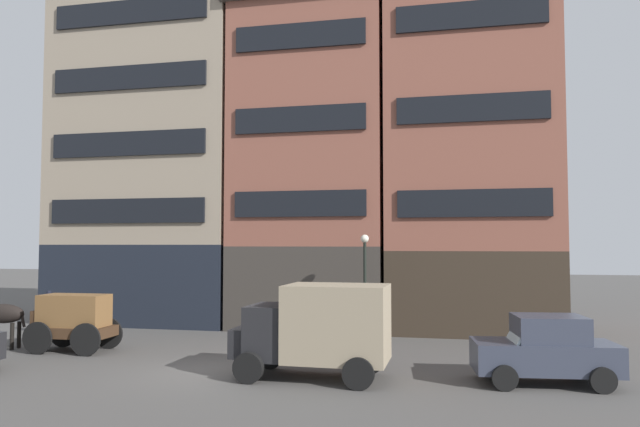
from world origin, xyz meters
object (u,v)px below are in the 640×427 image
object	(u,v)px
pedestrian_officer	(48,310)
cargo_wagon	(73,318)
draft_horse	(0,313)
delivery_truck_near	(317,327)
sedan_dark	(545,350)
streetlamp_curbside	(365,272)

from	to	relation	value
pedestrian_officer	cargo_wagon	bearing A→B (deg)	-43.50
draft_horse	delivery_truck_near	xyz separation A→B (m)	(12.19, -2.25, 0.15)
delivery_truck_near	draft_horse	bearing A→B (deg)	169.56
draft_horse	pedestrian_officer	size ratio (longest dim) A/B	1.31
delivery_truck_near	sedan_dark	distance (m)	6.19
draft_horse	pedestrian_officer	bearing A→B (deg)	98.24
draft_horse	streetlamp_curbside	world-z (taller)	streetlamp_curbside
draft_horse	pedestrian_officer	world-z (taller)	draft_horse
cargo_wagon	pedestrian_officer	xyz separation A→B (m)	(-3.42, 3.25, -0.17)
streetlamp_curbside	draft_horse	bearing A→B (deg)	-161.94
cargo_wagon	delivery_truck_near	bearing A→B (deg)	-13.67
cargo_wagon	sedan_dark	distance (m)	15.46
cargo_wagon	pedestrian_officer	bearing A→B (deg)	136.50
sedan_dark	pedestrian_officer	bearing A→B (deg)	165.59
cargo_wagon	draft_horse	bearing A→B (deg)	-179.97
pedestrian_officer	streetlamp_curbside	world-z (taller)	streetlamp_curbside
draft_horse	delivery_truck_near	bearing A→B (deg)	-10.44
cargo_wagon	sedan_dark	xyz separation A→B (m)	(15.38, -1.58, -0.23)
cargo_wagon	delivery_truck_near	distance (m)	9.51
cargo_wagon	draft_horse	xyz separation A→B (m)	(-2.95, -0.00, 0.12)
sedan_dark	draft_horse	bearing A→B (deg)	175.07
cargo_wagon	pedestrian_officer	size ratio (longest dim) A/B	1.64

